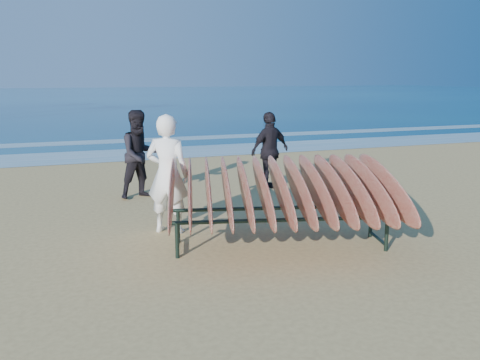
{
  "coord_description": "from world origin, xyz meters",
  "views": [
    {
      "loc": [
        -2.45,
        -6.09,
        2.47
      ],
      "look_at": [
        0.0,
        0.8,
        0.95
      ],
      "focal_mm": 38.0,
      "sensor_mm": 36.0,
      "label": 1
    }
  ],
  "objects_px": {
    "surfboard_rack": "(281,190)",
    "person_dark_b": "(270,151)",
    "person_dark_a": "(140,154)",
    "person_white": "(168,174)"
  },
  "relations": [
    {
      "from": "person_dark_a",
      "to": "surfboard_rack",
      "type": "bearing_deg",
      "value": -84.59
    },
    {
      "from": "surfboard_rack",
      "to": "person_dark_b",
      "type": "distance_m",
      "value": 3.88
    },
    {
      "from": "person_dark_a",
      "to": "person_dark_b",
      "type": "relative_size",
      "value": 1.06
    },
    {
      "from": "person_white",
      "to": "person_dark_a",
      "type": "height_order",
      "value": "person_white"
    },
    {
      "from": "surfboard_rack",
      "to": "person_dark_b",
      "type": "relative_size",
      "value": 2.17
    },
    {
      "from": "surfboard_rack",
      "to": "person_dark_a",
      "type": "xyz_separation_m",
      "value": [
        -1.43,
        3.74,
        0.04
      ]
    },
    {
      "from": "surfboard_rack",
      "to": "person_dark_b",
      "type": "xyz_separation_m",
      "value": [
        1.37,
        3.64,
        -0.01
      ]
    },
    {
      "from": "surfboard_rack",
      "to": "person_dark_b",
      "type": "bearing_deg",
      "value": 83.44
    },
    {
      "from": "person_dark_b",
      "to": "person_dark_a",
      "type": "bearing_deg",
      "value": -19.48
    },
    {
      "from": "person_white",
      "to": "person_dark_a",
      "type": "xyz_separation_m",
      "value": [
        -0.05,
        2.47,
        -0.05
      ]
    }
  ]
}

